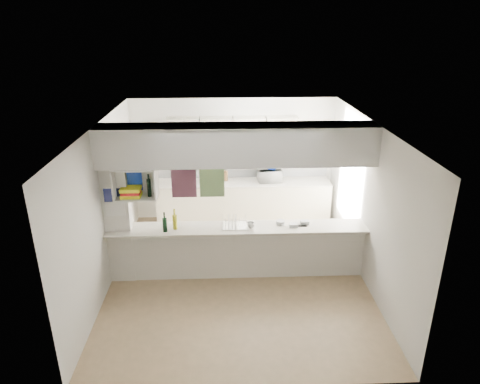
{
  "coord_description": "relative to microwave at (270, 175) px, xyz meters",
  "views": [
    {
      "loc": [
        -0.21,
        -6.22,
        4.03
      ],
      "look_at": [
        0.06,
        0.5,
        1.33
      ],
      "focal_mm": 32.0,
      "sensor_mm": 36.0,
      "label": 1
    }
  ],
  "objects": [
    {
      "name": "floor",
      "position": [
        -0.74,
        -2.1,
        -1.05
      ],
      "size": [
        4.8,
        4.8,
        0.0
      ],
      "primitive_type": "plane",
      "color": "#947A55",
      "rests_on": "ground"
    },
    {
      "name": "utensil_jar",
      "position": [
        -1.34,
        0.05,
        -0.06
      ],
      "size": [
        0.11,
        0.11,
        0.15
      ],
      "primitive_type": "cylinder",
      "color": "black",
      "rests_on": "bench_top"
    },
    {
      "name": "ceiling",
      "position": [
        -0.74,
        -2.1,
        1.55
      ],
      "size": [
        4.8,
        4.8,
        0.0
      ],
      "primitive_type": "plane",
      "color": "white",
      "rests_on": "wall_back"
    },
    {
      "name": "cubby_shelf",
      "position": [
        -2.31,
        -2.16,
        0.66
      ],
      "size": [
        0.65,
        0.35,
        0.5
      ],
      "color": "white",
      "rests_on": "bulkhead"
    },
    {
      "name": "kitchen_run",
      "position": [
        -0.58,
        0.04,
        -0.23
      ],
      "size": [
        3.6,
        0.63,
        2.24
      ],
      "color": "#E9E5C6",
      "rests_on": "floor"
    },
    {
      "name": "wine_bottles",
      "position": [
        -1.82,
        -2.16,
        -0.0
      ],
      "size": [
        0.22,
        0.15,
        0.35
      ],
      "color": "black",
      "rests_on": "breakfast_bar"
    },
    {
      "name": "wall_right",
      "position": [
        1.36,
        -2.1,
        0.25
      ],
      "size": [
        0.0,
        4.8,
        4.8
      ],
      "primitive_type": "plane",
      "rotation": [
        1.57,
        0.0,
        -1.57
      ],
      "color": "silver",
      "rests_on": "floor"
    },
    {
      "name": "servery_partition",
      "position": [
        -0.92,
        -2.1,
        0.61
      ],
      "size": [
        4.2,
        0.5,
        2.6
      ],
      "color": "silver",
      "rests_on": "floor"
    },
    {
      "name": "microwave",
      "position": [
        0.0,
        0.0,
        0.0
      ],
      "size": [
        0.52,
        0.38,
        0.26
      ],
      "primitive_type": "imported",
      "rotation": [
        0.0,
        0.0,
        3.27
      ],
      "color": "white",
      "rests_on": "bench_top"
    },
    {
      "name": "cup",
      "position": [
        -0.53,
        -2.15,
        -0.07
      ],
      "size": [
        0.12,
        0.12,
        0.09
      ],
      "primitive_type": "imported",
      "rotation": [
        0.0,
        0.0,
        0.01
      ],
      "color": "white",
      "rests_on": "dish_rack"
    },
    {
      "name": "knife_block",
      "position": [
        -0.92,
        0.08,
        -0.03
      ],
      "size": [
        0.12,
        0.11,
        0.21
      ],
      "primitive_type": "cube",
      "rotation": [
        0.0,
        0.0,
        -0.23
      ],
      "color": "brown",
      "rests_on": "bench_top"
    },
    {
      "name": "plastic_tubs",
      "position": [
        0.14,
        -2.06,
        -0.1
      ],
      "size": [
        0.54,
        0.22,
        0.07
      ],
      "color": "silver",
      "rests_on": "breakfast_bar"
    },
    {
      "name": "wall_left",
      "position": [
        -2.84,
        -2.1,
        0.25
      ],
      "size": [
        0.0,
        4.8,
        4.8
      ],
      "primitive_type": "plane",
      "rotation": [
        1.57,
        0.0,
        1.57
      ],
      "color": "silver",
      "rests_on": "floor"
    },
    {
      "name": "dish_rack",
      "position": [
        -0.79,
        -2.07,
        -0.05
      ],
      "size": [
        0.4,
        0.3,
        0.21
      ],
      "rotation": [
        0.0,
        0.0,
        -0.0
      ],
      "color": "silver",
      "rests_on": "breakfast_bar"
    },
    {
      "name": "bowl",
      "position": [
        0.03,
        0.02,
        0.17
      ],
      "size": [
        0.27,
        0.27,
        0.07
      ],
      "primitive_type": "imported",
      "color": "#0D2A95",
      "rests_on": "microwave"
    },
    {
      "name": "wall_back",
      "position": [
        -0.74,
        0.3,
        0.25
      ],
      "size": [
        4.2,
        0.0,
        4.2
      ],
      "primitive_type": "plane",
      "rotation": [
        1.57,
        0.0,
        0.0
      ],
      "color": "silver",
      "rests_on": "floor"
    }
  ]
}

